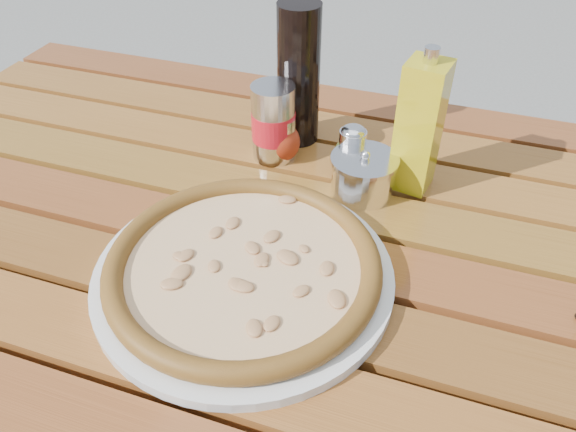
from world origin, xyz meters
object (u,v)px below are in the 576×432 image
(plate, at_px, (244,274))
(olive_oil_cruet, at_px, (419,127))
(dark_bottle, at_px, (299,76))
(parmesan_tin, at_px, (363,175))
(pizza, at_px, (243,265))
(oregano_shaker, at_px, (352,151))
(table, at_px, (283,283))
(pepper_shaker, at_px, (283,137))
(soda_can, at_px, (273,123))

(plate, distance_m, olive_oil_cruet, 0.32)
(dark_bottle, relative_size, parmesan_tin, 1.92)
(olive_oil_cruet, bearing_deg, parmesan_tin, -145.14)
(pizza, height_order, dark_bottle, dark_bottle)
(parmesan_tin, bearing_deg, oregano_shaker, 123.42)
(plate, relative_size, olive_oil_cruet, 1.71)
(dark_bottle, bearing_deg, oregano_shaker, -33.43)
(table, bearing_deg, parmesan_tin, 62.98)
(pepper_shaker, bearing_deg, oregano_shaker, -1.75)
(pepper_shaker, distance_m, soda_can, 0.03)
(pizza, xyz_separation_m, dark_bottle, (-0.04, 0.33, 0.09))
(plate, distance_m, pizza, 0.02)
(plate, bearing_deg, parmesan_tin, 66.18)
(oregano_shaker, xyz_separation_m, soda_can, (-0.12, 0.01, 0.02))
(pepper_shaker, relative_size, dark_bottle, 0.37)
(plate, xyz_separation_m, olive_oil_cruet, (0.16, 0.26, 0.09))
(pizza, bearing_deg, parmesan_tin, 66.18)
(table, bearing_deg, dark_bottle, 103.88)
(pizza, xyz_separation_m, soda_can, (-0.06, 0.26, 0.04))
(soda_can, relative_size, olive_oil_cruet, 0.57)
(pizza, relative_size, pepper_shaker, 4.90)
(pepper_shaker, relative_size, olive_oil_cruet, 0.39)
(pepper_shaker, distance_m, olive_oil_cruet, 0.21)
(soda_can, relative_size, parmesan_tin, 1.05)
(olive_oil_cruet, bearing_deg, table, -126.09)
(table, distance_m, oregano_shaker, 0.22)
(pizza, xyz_separation_m, pepper_shaker, (-0.04, 0.26, 0.02))
(table, distance_m, soda_can, 0.25)
(table, relative_size, pizza, 3.48)
(table, relative_size, parmesan_tin, 12.19)
(soda_can, bearing_deg, pepper_shaker, -9.39)
(pepper_shaker, bearing_deg, soda_can, 170.61)
(dark_bottle, bearing_deg, soda_can, -105.99)
(parmesan_tin, bearing_deg, soda_can, 162.52)
(soda_can, xyz_separation_m, olive_oil_cruet, (0.21, -0.00, 0.04))
(table, relative_size, plate, 3.89)
(oregano_shaker, distance_m, parmesan_tin, 0.05)
(pizza, distance_m, pepper_shaker, 0.27)
(pizza, height_order, soda_can, soda_can)
(pizza, distance_m, soda_can, 0.27)
(pepper_shaker, bearing_deg, table, -70.58)
(plate, relative_size, pizza, 0.90)
(parmesan_tin, bearing_deg, olive_oil_cruet, 34.86)
(table, distance_m, olive_oil_cruet, 0.29)
(plate, distance_m, soda_can, 0.28)
(table, relative_size, soda_can, 11.67)
(pepper_shaker, distance_m, oregano_shaker, 0.11)
(plate, xyz_separation_m, oregano_shaker, (0.07, 0.26, 0.03))
(plate, xyz_separation_m, dark_bottle, (-0.04, 0.33, 0.10))
(oregano_shaker, distance_m, dark_bottle, 0.15)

